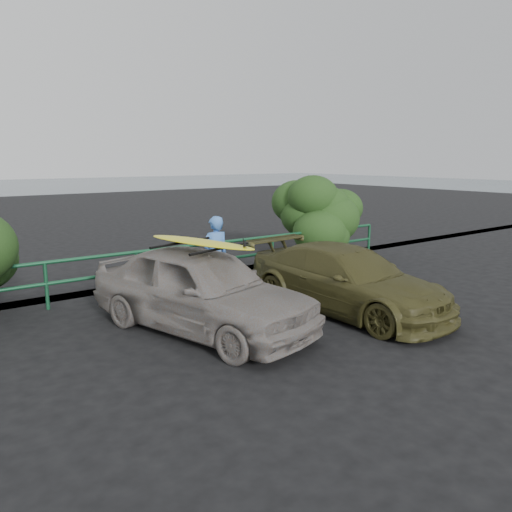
{
  "coord_description": "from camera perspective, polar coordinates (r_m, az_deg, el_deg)",
  "views": [
    {
      "loc": [
        -5.45,
        -5.71,
        3.13
      ],
      "look_at": [
        0.43,
        2.28,
        1.17
      ],
      "focal_mm": 35.0,
      "sensor_mm": 36.0,
      "label": 1
    }
  ],
  "objects": [
    {
      "name": "sedan",
      "position": [
        9.15,
        -6.3,
        -3.79
      ],
      "size": [
        2.98,
        4.92,
        1.57
      ],
      "primitive_type": "imported",
      "rotation": [
        0.0,
        0.0,
        0.26
      ],
      "color": "slate",
      "rests_on": "ground"
    },
    {
      "name": "man",
      "position": [
        11.55,
        -4.68,
        0.06
      ],
      "size": [
        0.69,
        0.48,
        1.83
      ],
      "primitive_type": "imported",
      "rotation": [
        0.0,
        0.0,
        3.08
      ],
      "color": "#4074C2",
      "rests_on": "ground"
    },
    {
      "name": "surfboard",
      "position": [
        8.96,
        -6.42,
        1.59
      ],
      "size": [
        1.15,
        2.55,
        0.07
      ],
      "primitive_type": "ellipsoid",
      "rotation": [
        0.0,
        0.0,
        0.26
      ],
      "color": "yellow",
      "rests_on": "roof_rack"
    },
    {
      "name": "shrub_right",
      "position": [
        15.45,
        6.59,
        3.81
      ],
      "size": [
        3.2,
        2.4,
        2.36
      ],
      "primitive_type": null,
      "color": "#224017",
      "rests_on": "ground"
    },
    {
      "name": "roof_rack",
      "position": [
        8.97,
        -6.41,
        1.2
      ],
      "size": [
        1.69,
        1.37,
        0.05
      ],
      "primitive_type": null,
      "rotation": [
        0.0,
        0.0,
        0.26
      ],
      "color": "black",
      "rests_on": "sedan"
    },
    {
      "name": "ground",
      "position": [
        8.49,
        6.91,
        -10.56
      ],
      "size": [
        80.0,
        80.0,
        0.0
      ],
      "primitive_type": "plane",
      "color": "black"
    },
    {
      "name": "guardrail",
      "position": [
        12.3,
        -9.18,
        -1.25
      ],
      "size": [
        14.0,
        0.08,
        1.04
      ],
      "primitive_type": null,
      "color": "#14482A",
      "rests_on": "ground"
    },
    {
      "name": "olive_vehicle",
      "position": [
        10.43,
        10.3,
        -2.67
      ],
      "size": [
        2.21,
        4.75,
        1.34
      ],
      "primitive_type": "imported",
      "rotation": [
        0.0,
        0.0,
        0.07
      ],
      "color": "#3F3C1C",
      "rests_on": "ground"
    }
  ]
}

